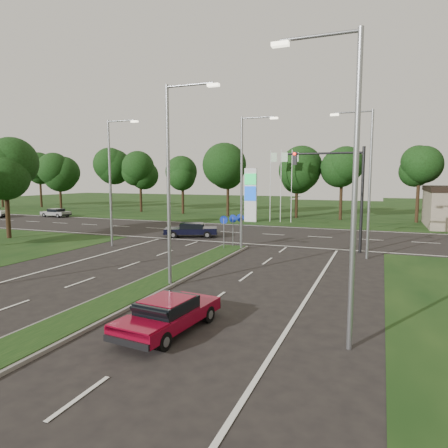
% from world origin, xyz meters
% --- Properties ---
extents(ground, '(160.00, 160.00, 0.00)m').
position_xyz_m(ground, '(0.00, 0.00, 0.00)').
color(ground, black).
rests_on(ground, ground).
extents(verge_far, '(160.00, 50.00, 0.02)m').
position_xyz_m(verge_far, '(0.00, 55.00, 0.00)').
color(verge_far, black).
rests_on(verge_far, ground).
extents(cross_road, '(160.00, 12.00, 0.02)m').
position_xyz_m(cross_road, '(0.00, 24.00, 0.00)').
color(cross_road, black).
rests_on(cross_road, ground).
extents(median_kerb, '(2.00, 26.00, 0.12)m').
position_xyz_m(median_kerb, '(0.00, 4.00, 0.06)').
color(median_kerb, slate).
rests_on(median_kerb, ground).
extents(streetlight_median_near, '(2.53, 0.22, 9.00)m').
position_xyz_m(streetlight_median_near, '(1.00, 6.00, 5.08)').
color(streetlight_median_near, gray).
rests_on(streetlight_median_near, ground).
extents(streetlight_median_far, '(2.53, 0.22, 9.00)m').
position_xyz_m(streetlight_median_far, '(1.00, 16.00, 5.08)').
color(streetlight_median_far, gray).
rests_on(streetlight_median_far, ground).
extents(streetlight_left_far, '(2.53, 0.22, 9.00)m').
position_xyz_m(streetlight_left_far, '(-8.30, 14.00, 5.08)').
color(streetlight_left_far, gray).
rests_on(streetlight_left_far, ground).
extents(streetlight_right_far, '(2.53, 0.22, 9.00)m').
position_xyz_m(streetlight_right_far, '(8.80, 16.00, 5.08)').
color(streetlight_right_far, gray).
rests_on(streetlight_right_far, ground).
extents(streetlight_right_near, '(2.53, 0.22, 9.00)m').
position_xyz_m(streetlight_right_near, '(8.80, 2.00, 5.08)').
color(streetlight_right_near, gray).
rests_on(streetlight_right_near, ground).
extents(traffic_signal, '(5.10, 0.42, 7.00)m').
position_xyz_m(traffic_signal, '(7.19, 18.00, 4.65)').
color(traffic_signal, black).
rests_on(traffic_signal, ground).
extents(median_signs, '(1.16, 1.76, 2.38)m').
position_xyz_m(median_signs, '(0.00, 16.40, 1.71)').
color(median_signs, gray).
rests_on(median_signs, ground).
extents(gas_pylon, '(5.80, 1.26, 8.00)m').
position_xyz_m(gas_pylon, '(-3.79, 33.05, 3.20)').
color(gas_pylon, silver).
rests_on(gas_pylon, ground).
extents(tree_left_far, '(5.20, 5.20, 8.86)m').
position_xyz_m(tree_left_far, '(-17.90, 13.93, 6.11)').
color(tree_left_far, black).
rests_on(tree_left_far, ground).
extents(treeline_far, '(6.00, 6.00, 9.90)m').
position_xyz_m(treeline_far, '(0.10, 39.93, 6.83)').
color(treeline_far, black).
rests_on(treeline_far, ground).
extents(red_sedan, '(2.07, 4.20, 1.11)m').
position_xyz_m(red_sedan, '(3.42, 1.21, 0.60)').
color(red_sedan, maroon).
rests_on(red_sedan, ground).
extents(navy_sedan, '(4.69, 3.28, 1.19)m').
position_xyz_m(navy_sedan, '(-5.04, 20.01, 0.64)').
color(navy_sedan, black).
rests_on(navy_sedan, ground).
extents(far_car_a, '(3.84, 1.86, 1.08)m').
position_xyz_m(far_car_a, '(-28.46, 29.00, 0.58)').
color(far_car_a, '#969696').
rests_on(far_car_a, ground).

